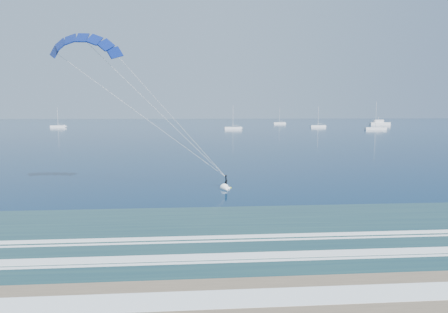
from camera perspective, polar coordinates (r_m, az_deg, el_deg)
name	(u,v)px	position (r m, az deg, el deg)	size (l,w,h in m)	color
ground	(222,296)	(21.67, -0.33, -19.36)	(900.00, 900.00, 0.00)	#082446
kitesurfer_rig	(160,114)	(44.91, -9.07, 6.04)	(20.55, 8.82, 18.21)	#C9E31A
motor_yacht	(379,123)	(277.31, 21.31, 4.47)	(12.98, 3.46, 5.63)	white
sailboat_0	(58,126)	(242.25, -22.61, 3.99)	(8.09, 2.40, 11.20)	white
sailboat_1	(233,128)	(204.16, 1.29, 4.11)	(8.61, 2.40, 11.97)	white
sailboat_2	(279,123)	(285.70, 7.93, 4.75)	(8.48, 2.40, 11.56)	white
sailboat_3	(318,126)	(233.25, 13.28, 4.24)	(8.60, 2.40, 11.76)	white
sailboat_4	(375,128)	(212.35, 20.82, 3.78)	(10.55, 2.40, 14.04)	white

